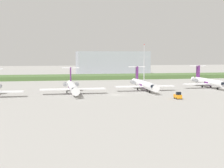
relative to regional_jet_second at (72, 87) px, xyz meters
The scene contains 8 objects.
ground_plane 27.87m from the regional_jet_second, 57.76° to the left, with size 500.00×500.00×0.00m, color #9E9B96.
grass_berm 70.86m from the regional_jet_second, 77.94° to the left, with size 320.00×20.00×2.11m, color #4C6B38.
regional_jet_second is the anchor object (origin of this frame).
regional_jet_third 28.11m from the regional_jet_second, 10.25° to the left, with size 22.81×31.00×9.00m.
regional_jet_fourth 58.21m from the regional_jet_second, 10.55° to the left, with size 22.81×31.00×9.00m.
antenna_mast 63.24m from the regional_jet_second, 50.49° to the left, with size 4.40×0.50×19.00m.
distant_hangar 109.76m from the regional_jet_second, 72.22° to the left, with size 47.16×23.15×15.59m, color #9EA3AD.
baggage_tug 37.65m from the regional_jet_second, 32.27° to the right, with size 1.72×3.20×2.30m.
Camera 1 is at (-22.67, -114.47, 14.45)m, focal length 54.56 mm.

